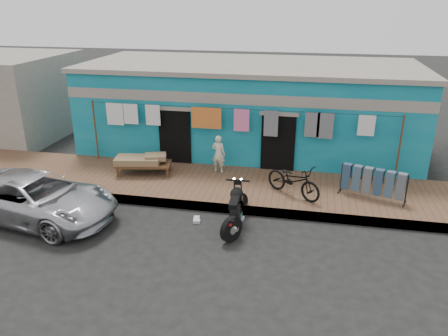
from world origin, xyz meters
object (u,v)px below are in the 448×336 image
car (35,197)px  jeans_rack (373,183)px  seated_person (219,154)px  charpoy (144,165)px  motorcycle (235,208)px  bicycle (294,177)px

car → jeans_rack: bearing=-65.0°
seated_person → charpoy: seated_person is taller
jeans_rack → seated_person: bearing=167.1°
car → jeans_rack: size_ratio=2.37×
car → charpoy: size_ratio=2.36×
seated_person → jeans_rack: seated_person is taller
seated_person → motorcycle: bearing=121.2°
charpoy → motorcycle: bearing=-36.1°
seated_person → charpoy: 2.44m
motorcycle → charpoy: motorcycle is taller
motorcycle → car: bearing=-176.4°
car → jeans_rack: car is taller
jeans_rack → motorcycle: bearing=-150.3°
motorcycle → charpoy: bearing=141.3°
car → seated_person: 5.62m
car → bicycle: size_ratio=2.52×
bicycle → jeans_rack: (2.22, 0.31, -0.13)m
car → bicycle: (6.70, 2.32, 0.19)m
jeans_rack → car: bearing=-163.6°
car → motorcycle: 5.35m
motorcycle → jeans_rack: size_ratio=0.93×
charpoy → jeans_rack: 7.06m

